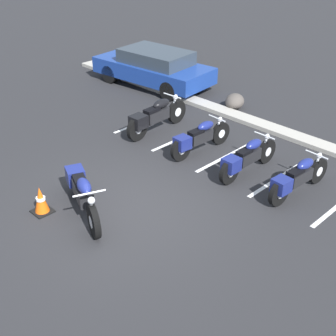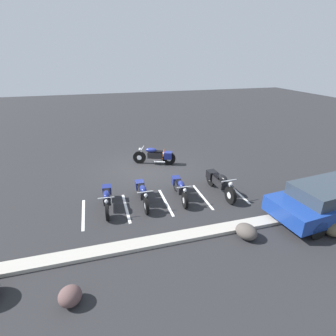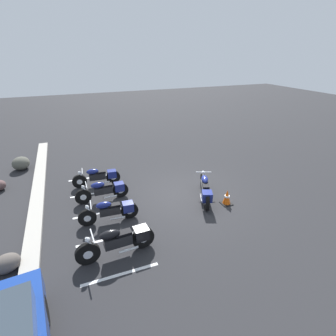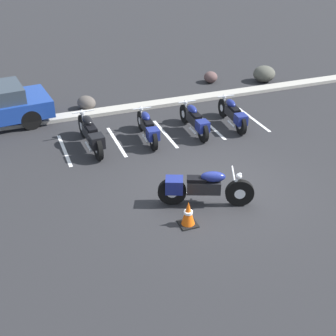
{
  "view_description": "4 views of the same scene",
  "coord_description": "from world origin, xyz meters",
  "px_view_note": "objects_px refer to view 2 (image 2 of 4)",
  "views": [
    {
      "loc": [
        6.44,
        -5.1,
        5.69
      ],
      "look_at": [
        0.14,
        1.19,
        0.64
      ],
      "focal_mm": 50.0,
      "sensor_mm": 36.0,
      "label": 1
    },
    {
      "loc": [
        2.35,
        12.06,
        5.36
      ],
      "look_at": [
        -0.65,
        1.55,
        0.64
      ],
      "focal_mm": 28.0,
      "sensor_mm": 36.0,
      "label": 2
    },
    {
      "loc": [
        -8.5,
        4.13,
        5.5
      ],
      "look_at": [
        0.8,
        0.43,
        0.97
      ],
      "focal_mm": 28.0,
      "sensor_mm": 36.0,
      "label": 3
    },
    {
      "loc": [
        -4.64,
        -9.01,
        6.33
      ],
      "look_at": [
        -0.98,
        0.64,
        0.42
      ],
      "focal_mm": 50.0,
      "sensor_mm": 36.0,
      "label": 4
    }
  ],
  "objects_px": {
    "motorcycle_navy_featured": "(156,156)",
    "parked_bike_2": "(142,192)",
    "parked_bike_1": "(180,187)",
    "landscape_rock_3": "(334,229)",
    "traffic_cone": "(164,154)",
    "landscape_rock_2": "(70,296)",
    "parked_bike_0": "(219,182)",
    "parked_bike_3": "(107,198)",
    "landscape_rock_1": "(246,231)",
    "car_blue": "(328,200)"
  },
  "relations": [
    {
      "from": "motorcycle_navy_featured",
      "to": "parked_bike_2",
      "type": "distance_m",
      "value": 3.96
    },
    {
      "from": "parked_bike_1",
      "to": "landscape_rock_3",
      "type": "distance_m",
      "value": 5.47
    },
    {
      "from": "motorcycle_navy_featured",
      "to": "traffic_cone",
      "type": "bearing_deg",
      "value": -110.02
    },
    {
      "from": "landscape_rock_2",
      "to": "traffic_cone",
      "type": "xyz_separation_m",
      "value": [
        -4.54,
        -8.43,
        0.06
      ]
    },
    {
      "from": "parked_bike_0",
      "to": "parked_bike_1",
      "type": "bearing_deg",
      "value": -95.24
    },
    {
      "from": "traffic_cone",
      "to": "landscape_rock_3",
      "type": "bearing_deg",
      "value": 113.37
    },
    {
      "from": "parked_bike_2",
      "to": "parked_bike_0",
      "type": "bearing_deg",
      "value": 89.0
    },
    {
      "from": "parked_bike_3",
      "to": "parked_bike_0",
      "type": "bearing_deg",
      "value": 93.35
    },
    {
      "from": "parked_bike_2",
      "to": "parked_bike_1",
      "type": "bearing_deg",
      "value": 89.95
    },
    {
      "from": "landscape_rock_1",
      "to": "parked_bike_0",
      "type": "bearing_deg",
      "value": -99.44
    },
    {
      "from": "motorcycle_navy_featured",
      "to": "parked_bike_2",
      "type": "relative_size",
      "value": 1.03
    },
    {
      "from": "parked_bike_0",
      "to": "parked_bike_3",
      "type": "distance_m",
      "value": 4.6
    },
    {
      "from": "car_blue",
      "to": "landscape_rock_3",
      "type": "height_order",
      "value": "car_blue"
    },
    {
      "from": "parked_bike_0",
      "to": "parked_bike_1",
      "type": "height_order",
      "value": "parked_bike_0"
    },
    {
      "from": "landscape_rock_3",
      "to": "traffic_cone",
      "type": "bearing_deg",
      "value": -66.63
    },
    {
      "from": "parked_bike_0",
      "to": "parked_bike_2",
      "type": "bearing_deg",
      "value": -94.39
    },
    {
      "from": "traffic_cone",
      "to": "parked_bike_2",
      "type": "bearing_deg",
      "value": 64.62
    },
    {
      "from": "traffic_cone",
      "to": "car_blue",
      "type": "bearing_deg",
      "value": 119.85
    },
    {
      "from": "traffic_cone",
      "to": "parked_bike_1",
      "type": "bearing_deg",
      "value": 83.17
    },
    {
      "from": "landscape_rock_2",
      "to": "traffic_cone",
      "type": "bearing_deg",
      "value": -118.32
    },
    {
      "from": "parked_bike_1",
      "to": "landscape_rock_1",
      "type": "distance_m",
      "value": 3.32
    },
    {
      "from": "parked_bike_2",
      "to": "parked_bike_3",
      "type": "distance_m",
      "value": 1.35
    },
    {
      "from": "parked_bike_0",
      "to": "landscape_rock_1",
      "type": "xyz_separation_m",
      "value": [
        0.5,
        3.01,
        -0.24
      ]
    },
    {
      "from": "parked_bike_3",
      "to": "car_blue",
      "type": "relative_size",
      "value": 0.46
    },
    {
      "from": "car_blue",
      "to": "landscape_rock_3",
      "type": "distance_m",
      "value": 1.21
    },
    {
      "from": "motorcycle_navy_featured",
      "to": "landscape_rock_2",
      "type": "distance_m",
      "value": 8.73
    },
    {
      "from": "parked_bike_0",
      "to": "parked_bike_2",
      "type": "distance_m",
      "value": 3.25
    },
    {
      "from": "parked_bike_1",
      "to": "landscape_rock_1",
      "type": "relative_size",
      "value": 2.89
    },
    {
      "from": "parked_bike_2",
      "to": "car_blue",
      "type": "relative_size",
      "value": 0.47
    },
    {
      "from": "parked_bike_1",
      "to": "car_blue",
      "type": "relative_size",
      "value": 0.46
    },
    {
      "from": "parked_bike_3",
      "to": "traffic_cone",
      "type": "relative_size",
      "value": 3.38
    },
    {
      "from": "landscape_rock_2",
      "to": "traffic_cone",
      "type": "height_order",
      "value": "traffic_cone"
    },
    {
      "from": "parked_bike_1",
      "to": "parked_bike_2",
      "type": "height_order",
      "value": "parked_bike_2"
    },
    {
      "from": "parked_bike_2",
      "to": "traffic_cone",
      "type": "relative_size",
      "value": 3.42
    },
    {
      "from": "parked_bike_1",
      "to": "landscape_rock_3",
      "type": "height_order",
      "value": "parked_bike_1"
    },
    {
      "from": "car_blue",
      "to": "parked_bike_3",
      "type": "bearing_deg",
      "value": 154.13
    },
    {
      "from": "landscape_rock_3",
      "to": "traffic_cone",
      "type": "xyz_separation_m",
      "value": [
        3.49,
        -8.07,
        0.06
      ]
    },
    {
      "from": "landscape_rock_1",
      "to": "traffic_cone",
      "type": "distance_m",
      "value": 7.46
    },
    {
      "from": "parked_bike_0",
      "to": "landscape_rock_3",
      "type": "height_order",
      "value": "parked_bike_0"
    },
    {
      "from": "parked_bike_0",
      "to": "landscape_rock_3",
      "type": "distance_m",
      "value": 4.32
    },
    {
      "from": "parked_bike_2",
      "to": "traffic_cone",
      "type": "bearing_deg",
      "value": 155.09
    },
    {
      "from": "landscape_rock_3",
      "to": "traffic_cone",
      "type": "height_order",
      "value": "traffic_cone"
    },
    {
      "from": "parked_bike_3",
      "to": "traffic_cone",
      "type": "bearing_deg",
      "value": 146.0
    },
    {
      "from": "parked_bike_3",
      "to": "landscape_rock_2",
      "type": "relative_size",
      "value": 3.72
    },
    {
      "from": "car_blue",
      "to": "landscape_rock_3",
      "type": "relative_size",
      "value": 6.7
    },
    {
      "from": "traffic_cone",
      "to": "motorcycle_navy_featured",
      "type": "bearing_deg",
      "value": 47.34
    },
    {
      "from": "landscape_rock_2",
      "to": "traffic_cone",
      "type": "distance_m",
      "value": 9.57
    },
    {
      "from": "car_blue",
      "to": "landscape_rock_1",
      "type": "relative_size",
      "value": 6.25
    },
    {
      "from": "car_blue",
      "to": "parked_bike_0",
      "type": "bearing_deg",
      "value": 131.23
    },
    {
      "from": "parked_bike_1",
      "to": "car_blue",
      "type": "height_order",
      "value": "car_blue"
    }
  ]
}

